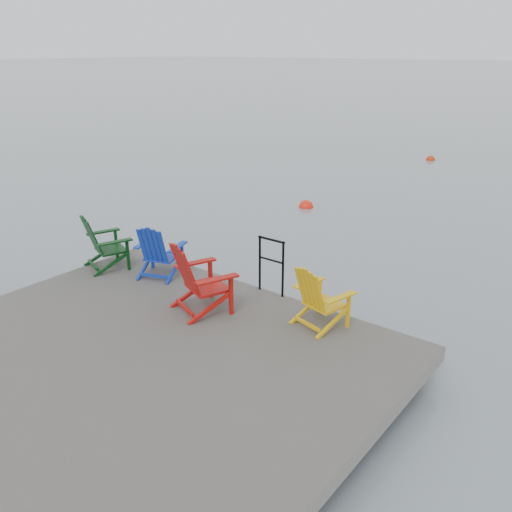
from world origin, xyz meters
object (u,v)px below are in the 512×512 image
Objects in this scene: handrail at (271,261)px; chair_green at (103,242)px; chair_yellow at (319,296)px; chair_red at (198,277)px; buoy_b at (430,160)px; buoy_a at (306,207)px; chair_blue at (158,251)px.

handrail is 0.94× the size of chair_green.
chair_yellow is (1.14, -0.46, -0.09)m from handrail.
chair_red is 3.05× the size of buoy_b.
buoy_a is at bearing 138.18° from chair_yellow.
buoy_b is at bearing 119.55° from chair_yellow.
chair_yellow is at bearing -22.13° from handrail.
chair_blue is at bearing -178.65° from chair_red.
chair_yellow is 2.23× the size of buoy_a.
chair_blue is 0.87× the size of chair_red.
chair_yellow is at bearing -74.75° from buoy_b.
buoy_a is (-4.29, 6.38, -0.95)m from chair_yellow.
chair_blue reaches higher than buoy_a.
buoy_a is (-3.15, 5.92, -1.04)m from handrail.
chair_yellow reaches higher than buoy_b.
buoy_a is at bearing 132.41° from chair_red.
chair_green is 15.45m from buoy_b.
chair_red is (-0.46, -1.13, -0.01)m from handrail.
buoy_b is (-2.48, 15.62, -1.03)m from chair_red.
handrail is 14.82m from buoy_b.
buoy_a is (-2.69, 7.05, -1.03)m from chair_red.
chair_yellow is (3.01, 0.15, -0.01)m from chair_blue.
chair_green is 4.06m from chair_yellow.
chair_green is 0.91× the size of chair_red.
chair_yellow is at bearing -56.12° from buoy_a.
chair_blue is 2.64× the size of buoy_b.
handrail is 6.78m from buoy_a.
handrail is 1.22m from chair_red.
buoy_a is at bearing 112.12° from chair_green.
chair_yellow is at bearing -16.77° from chair_blue.
chair_red reaches higher than chair_blue.
chair_red reaches higher than buoy_b.
chair_blue is at bearing -85.95° from buoy_b.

